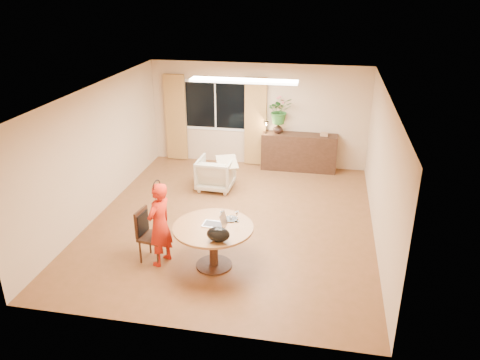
# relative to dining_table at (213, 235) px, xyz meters

# --- Properties ---
(floor) EXTENTS (6.50, 6.50, 0.00)m
(floor) POSITION_rel_dining_table_xyz_m (-0.02, 1.65, -0.59)
(floor) COLOR brown
(floor) RESTS_ON ground
(ceiling) EXTENTS (6.50, 6.50, 0.00)m
(ceiling) POSITION_rel_dining_table_xyz_m (-0.02, 1.65, 2.01)
(ceiling) COLOR white
(ceiling) RESTS_ON wall_back
(wall_back) EXTENTS (5.50, 0.00, 5.50)m
(wall_back) POSITION_rel_dining_table_xyz_m (-0.02, 4.90, 0.71)
(wall_back) COLOR tan
(wall_back) RESTS_ON floor
(wall_left) EXTENTS (0.00, 6.50, 6.50)m
(wall_left) POSITION_rel_dining_table_xyz_m (-2.77, 1.65, 0.71)
(wall_left) COLOR tan
(wall_left) RESTS_ON floor
(wall_right) EXTENTS (0.00, 6.50, 6.50)m
(wall_right) POSITION_rel_dining_table_xyz_m (2.73, 1.65, 0.71)
(wall_right) COLOR tan
(wall_right) RESTS_ON floor
(window) EXTENTS (1.70, 0.03, 1.30)m
(window) POSITION_rel_dining_table_xyz_m (-1.12, 4.88, 0.91)
(window) COLOR white
(window) RESTS_ON wall_back
(curtain_left) EXTENTS (0.55, 0.08, 2.25)m
(curtain_left) POSITION_rel_dining_table_xyz_m (-2.17, 4.80, 0.55)
(curtain_left) COLOR olive
(curtain_left) RESTS_ON wall_back
(curtain_right) EXTENTS (0.55, 0.08, 2.25)m
(curtain_right) POSITION_rel_dining_table_xyz_m (-0.07, 4.80, 0.55)
(curtain_right) COLOR olive
(curtain_right) RESTS_ON wall_back
(ceiling_panel) EXTENTS (2.20, 0.35, 0.05)m
(ceiling_panel) POSITION_rel_dining_table_xyz_m (-0.02, 2.85, 1.97)
(ceiling_panel) COLOR white
(ceiling_panel) RESTS_ON ceiling
(dining_table) EXTENTS (1.32, 1.32, 0.75)m
(dining_table) POSITION_rel_dining_table_xyz_m (0.00, 0.00, 0.00)
(dining_table) COLOR brown
(dining_table) RESTS_ON floor
(dining_chair) EXTENTS (0.50, 0.47, 0.93)m
(dining_chair) POSITION_rel_dining_table_xyz_m (-1.06, -0.00, -0.13)
(dining_chair) COLOR black
(dining_chair) RESTS_ON floor
(child) EXTENTS (0.62, 0.50, 1.46)m
(child) POSITION_rel_dining_table_xyz_m (-0.89, -0.06, 0.14)
(child) COLOR red
(child) RESTS_ON floor
(laptop) EXTENTS (0.39, 0.27, 0.25)m
(laptop) POSITION_rel_dining_table_xyz_m (-0.00, 0.06, 0.28)
(laptop) COLOR #B7B7BC
(laptop) RESTS_ON dining_table
(tumbler) EXTENTS (0.08, 0.08, 0.11)m
(tumbler) POSITION_rel_dining_table_xyz_m (0.09, 0.32, 0.22)
(tumbler) COLOR white
(tumbler) RESTS_ON dining_table
(wine_glass) EXTENTS (0.08, 0.08, 0.20)m
(wine_glass) POSITION_rel_dining_table_xyz_m (0.35, 0.23, 0.26)
(wine_glass) COLOR white
(wine_glass) RESTS_ON dining_table
(pot_lid) EXTENTS (0.29, 0.29, 0.04)m
(pot_lid) POSITION_rel_dining_table_xyz_m (0.24, 0.29, 0.18)
(pot_lid) COLOR white
(pot_lid) RESTS_ON dining_table
(handbag) EXTENTS (0.39, 0.25, 0.24)m
(handbag) POSITION_rel_dining_table_xyz_m (0.19, -0.45, 0.28)
(handbag) COLOR black
(handbag) RESTS_ON dining_table
(armchair) EXTENTS (0.81, 0.84, 0.74)m
(armchair) POSITION_rel_dining_table_xyz_m (-0.72, 3.12, -0.22)
(armchair) COLOR #BEAA96
(armchair) RESTS_ON floor
(throw) EXTENTS (0.62, 0.68, 0.03)m
(throw) POSITION_rel_dining_table_xyz_m (-0.45, 3.11, 0.16)
(throw) COLOR beige
(throw) RESTS_ON armchair
(sideboard) EXTENTS (1.87, 0.46, 0.93)m
(sideboard) POSITION_rel_dining_table_xyz_m (1.07, 4.66, -0.13)
(sideboard) COLOR black
(sideboard) RESTS_ON floor
(vase) EXTENTS (0.29, 0.29, 0.25)m
(vase) POSITION_rel_dining_table_xyz_m (0.52, 4.66, 0.46)
(vase) COLOR black
(vase) RESTS_ON sideboard
(bouquet) EXTENTS (0.73, 0.69, 0.66)m
(bouquet) POSITION_rel_dining_table_xyz_m (0.55, 4.66, 0.92)
(bouquet) COLOR #396B28
(bouquet) RESTS_ON vase
(book_stack) EXTENTS (0.19, 0.15, 0.08)m
(book_stack) POSITION_rel_dining_table_xyz_m (1.65, 4.66, 0.38)
(book_stack) COLOR #885B45
(book_stack) RESTS_ON sideboard
(desk_lamp) EXTENTS (0.15, 0.15, 0.31)m
(desk_lamp) POSITION_rel_dining_table_xyz_m (0.23, 4.61, 0.50)
(desk_lamp) COLOR black
(desk_lamp) RESTS_ON sideboard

